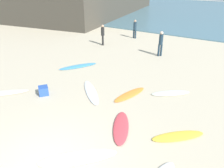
{
  "coord_description": "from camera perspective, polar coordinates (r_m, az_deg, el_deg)",
  "views": [
    {
      "loc": [
        4.11,
        -2.66,
        5.04
      ],
      "look_at": [
        -1.1,
        5.37,
        0.3
      ],
      "focal_mm": 34.25,
      "sensor_mm": 36.0,
      "label": 1
    }
  ],
  "objects": [
    {
      "name": "surfboard_0",
      "position": [
        10.56,
        -5.62,
        -2.08
      ],
      "size": [
        2.28,
        2.09,
        0.07
      ],
      "primitive_type": "ellipsoid",
      "rotation": [
        0.0,
        0.0,
        0.85
      ],
      "color": "white",
      "rests_on": "ground_plane"
    },
    {
      "name": "surfboard_1",
      "position": [
        8.12,
        17.2,
        -13.16
      ],
      "size": [
        1.75,
        1.72,
        0.07
      ],
      "primitive_type": "ellipsoid",
      "rotation": [
        0.0,
        0.0,
        -0.8
      ],
      "color": "yellow",
      "rests_on": "ground_plane"
    },
    {
      "name": "surfboard_3",
      "position": [
        8.17,
        2.42,
        -11.41
      ],
      "size": [
        1.45,
        2.06,
        0.09
      ],
      "primitive_type": "ellipsoid",
      "rotation": [
        0.0,
        0.0,
        3.63
      ],
      "color": "#DC454D",
      "rests_on": "ground_plane"
    },
    {
      "name": "surfboard_4",
      "position": [
        13.77,
        -9.04,
        4.69
      ],
      "size": [
        1.7,
        2.39,
        0.07
      ],
      "primitive_type": "ellipsoid",
      "rotation": [
        0.0,
        0.0,
        2.62
      ],
      "color": "#4AA0D1",
      "rests_on": "ground_plane"
    },
    {
      "name": "surfboard_5",
      "position": [
        11.7,
        -27.16,
        -2.15
      ],
      "size": [
        2.1,
        2.17,
        0.07
      ],
      "primitive_type": "ellipsoid",
      "rotation": [
        0.0,
        0.0,
        -0.76
      ],
      "color": "silver",
      "rests_on": "ground_plane"
    },
    {
      "name": "surfboard_6",
      "position": [
        10.32,
        4.75,
        -2.8
      ],
      "size": [
        0.98,
        2.11,
        0.07
      ],
      "primitive_type": "ellipsoid",
      "rotation": [
        0.0,
        0.0,
        -0.23
      ],
      "color": "orange",
      "rests_on": "ground_plane"
    },
    {
      "name": "surfboard_7",
      "position": [
        10.79,
        15.36,
        -2.35
      ],
      "size": [
        1.82,
        1.67,
        0.07
      ],
      "primitive_type": "ellipsoid",
      "rotation": [
        0.0,
        0.0,
        -0.86
      ],
      "color": "silver",
      "rests_on": "ground_plane"
    },
    {
      "name": "surfboard_8",
      "position": [
        7.1,
        -8.97,
        -18.88
      ],
      "size": [
        2.15,
        2.14,
        0.08
      ],
      "primitive_type": "ellipsoid",
      "rotation": [
        0.0,
        0.0,
        -0.79
      ],
      "color": "white",
      "rests_on": "ground_plane"
    },
    {
      "name": "beachgoer_near",
      "position": [
        20.43,
        6.12,
        14.61
      ],
      "size": [
        0.34,
        0.32,
        1.68
      ],
      "rotation": [
        0.0,
        0.0,
        6.13
      ],
      "color": "#1E3342",
      "rests_on": "ground_plane"
    },
    {
      "name": "beachgoer_mid",
      "position": [
        15.72,
        12.88,
        10.77
      ],
      "size": [
        0.39,
        0.39,
        1.77
      ],
      "rotation": [
        0.0,
        0.0,
        4.02
      ],
      "color": "#1E3342",
      "rests_on": "ground_plane"
    },
    {
      "name": "beachgoer_far",
      "position": [
        18.11,
        -2.49,
        13.21
      ],
      "size": [
        0.39,
        0.39,
        1.68
      ],
      "rotation": [
        0.0,
        0.0,
        2.27
      ],
      "color": "black",
      "rests_on": "ground_plane"
    },
    {
      "name": "beach_cooler",
      "position": [
        10.77,
        -17.81,
        -1.7
      ],
      "size": [
        0.62,
        0.62,
        0.42
      ],
      "primitive_type": "cube",
      "rotation": [
        0.0,
        0.0,
        2.5
      ],
      "color": "#2D56B2",
      "rests_on": "ground_plane"
    }
  ]
}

